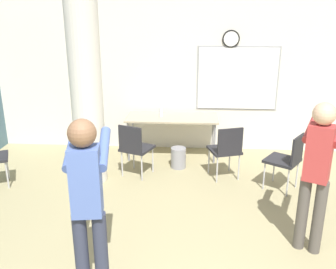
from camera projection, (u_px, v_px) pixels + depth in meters
The scene contains 10 objects.
wall_back at pixel (183, 75), 6.84m from camera, with size 8.00×0.15×2.80m.
support_pillar at pixel (86, 92), 5.45m from camera, with size 0.47×0.47×2.80m.
folding_table at pixel (172, 120), 6.60m from camera, with size 1.61×0.67×0.74m.
bottle_on_table at pixel (161, 111), 6.58m from camera, with size 0.07×0.07×0.24m.
waste_bin at pixel (178, 158), 6.28m from camera, with size 0.25×0.25×0.35m.
chair_table_right at pixel (226, 148), 5.77m from camera, with size 0.55×0.55×0.87m.
chair_mid_room at pixel (287, 158), 5.40m from camera, with size 0.61×0.61×0.87m.
chair_table_left at pixel (135, 146), 5.85m from camera, with size 0.57×0.57×0.87m.
person_playing_side at pixel (317, 167), 3.90m from camera, with size 0.57×0.70×1.69m.
person_playing_front at pixel (87, 197), 3.22m from camera, with size 0.44×0.66×1.73m.
Camera 1 is at (0.19, -1.77, 2.57)m, focal length 40.00 mm.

